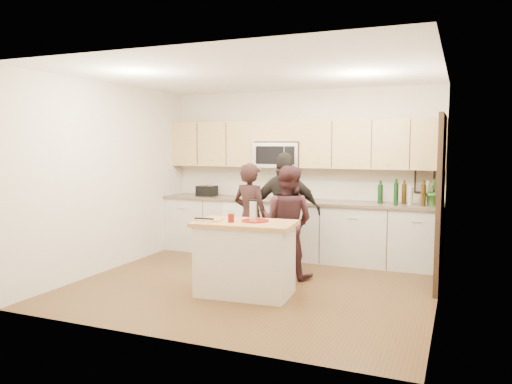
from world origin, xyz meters
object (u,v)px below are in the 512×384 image
at_px(toaster, 207,191).
at_px(woman_center, 287,222).
at_px(island, 245,258).
at_px(woman_right, 285,212).
at_px(woman_left, 250,217).

xyz_separation_m(toaster, woman_center, (1.84, -1.13, -0.26)).
relative_size(island, toaster, 3.98).
bearing_deg(woman_right, island, 66.80).
relative_size(island, woman_right, 0.73).
bearing_deg(woman_left, woman_center, 179.60).
height_order(island, toaster, toaster).
height_order(woman_left, woman_center, woman_left).
height_order(island, woman_left, woman_left).
relative_size(woman_left, woman_right, 0.91).
xyz_separation_m(island, toaster, (-1.64, 2.10, 0.57)).
distance_m(woman_center, woman_right, 0.34).
bearing_deg(woman_center, woman_right, -61.42).
distance_m(toaster, woman_left, 1.59).
relative_size(woman_left, woman_center, 1.01).
relative_size(island, woman_center, 0.81).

